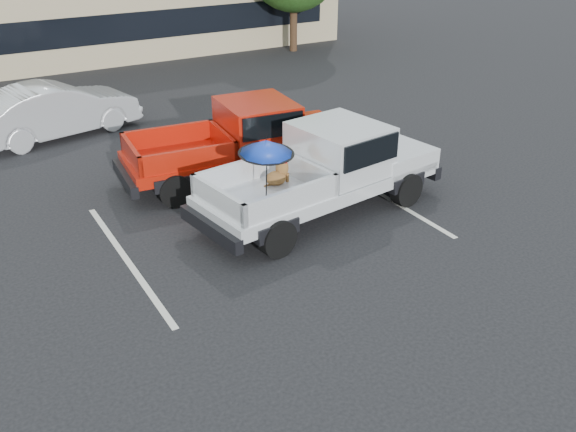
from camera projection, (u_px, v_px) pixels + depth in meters
ground at (317, 266)px, 11.96m from camera, size 90.00×90.00×0.00m
stripe_left at (127, 260)px, 12.14m from camera, size 0.12×5.00×0.01m
stripe_right at (380, 193)px, 14.85m from camera, size 0.12×5.00×0.01m
silver_pickup at (331, 164)px, 13.68m from camera, size 5.91×2.75×2.06m
red_pickup at (251, 136)px, 15.38m from camera, size 5.75×2.46×1.84m
silver_sedan at (56, 110)px, 18.09m from camera, size 4.83×2.55×1.51m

